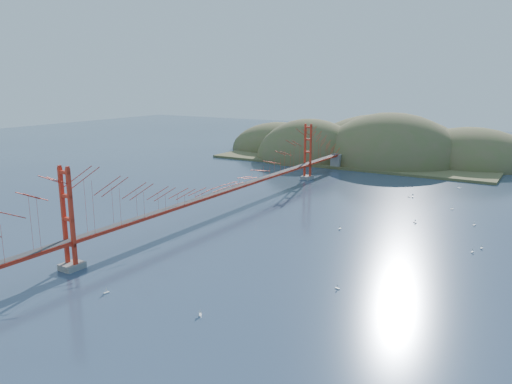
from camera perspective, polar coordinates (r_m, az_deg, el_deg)
The scene contains 15 objects.
ground at distance 80.82m, azimuth -3.45°, elevation -2.09°, with size 320.00×320.00×0.00m, color navy.
bridge at distance 79.45m, azimuth -3.44°, elevation 2.83°, with size 2.20×94.40×12.00m.
far_headlands at distance 140.67m, azimuth 13.55°, elevation 3.98°, with size 84.00×58.00×25.00m.
sailboat_6 at distance 46.34m, azimuth -6.41°, elevation -13.68°, with size 0.61×0.61×0.65m.
sailboat_0 at distance 71.64m, azimuth 9.58°, elevation -4.09°, with size 0.47×0.55×0.63m.
sailboat_12 at distance 93.70m, azimuth 17.09°, elevation -0.47°, with size 0.54×0.45×0.63m.
sailboat_16 at distance 77.30m, azimuth 17.72°, elevation -3.27°, with size 0.60×0.60×0.65m.
sailboat_10 at distance 52.48m, azimuth -16.72°, elevation -10.87°, with size 0.55×0.62×0.70m.
sailboat_15 at distance 93.84m, azimuth 17.47°, elevation -0.46°, with size 0.60×0.65×0.73m.
sailboat_14 at distance 78.96m, azimuth 23.67°, elevation -3.43°, with size 0.55×0.55×0.59m.
sailboat_2 at distance 51.97m, azimuth 9.28°, elevation -10.73°, with size 0.55×0.53×0.62m.
sailboat_7 at distance 104.36m, azimuth 22.19°, elevation 0.47°, with size 0.62×0.60×0.70m.
sailboat_4 at distance 68.80m, azimuth 24.37°, elevation -5.81°, with size 0.45×0.50×0.56m.
sailboat_8 at distance 87.12m, azimuth 21.50°, elevation -1.78°, with size 0.57×0.57×0.61m.
sailboat_9 at distance 66.88m, azimuth 23.49°, elevation -6.24°, with size 0.48×0.52×0.59m.
Camera 1 is at (44.93, -63.89, 20.76)m, focal length 35.00 mm.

